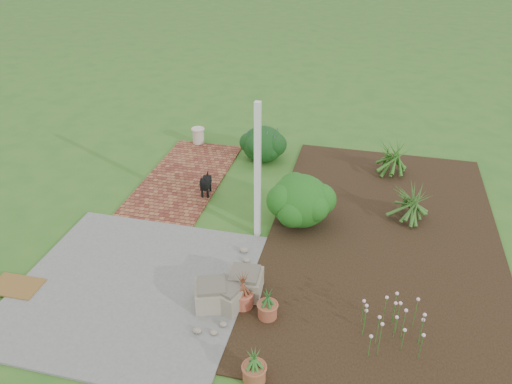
% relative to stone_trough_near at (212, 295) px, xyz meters
% --- Properties ---
extents(ground, '(80.00, 80.00, 0.00)m').
position_rel_stone_trough_near_xyz_m(ground, '(-0.08, 1.82, -0.20)').
color(ground, '#2F6720').
rests_on(ground, ground).
extents(concrete_patio, '(3.50, 3.50, 0.04)m').
position_rel_stone_trough_near_xyz_m(concrete_patio, '(-1.33, 0.07, -0.18)').
color(concrete_patio, slate).
rests_on(concrete_patio, ground).
extents(brick_path, '(1.60, 3.50, 0.04)m').
position_rel_stone_trough_near_xyz_m(brick_path, '(-1.78, 3.57, -0.18)').
color(brick_path, maroon).
rests_on(brick_path, ground).
extents(garden_bed, '(4.00, 7.00, 0.03)m').
position_rel_stone_trough_near_xyz_m(garden_bed, '(2.42, 2.32, -0.19)').
color(garden_bed, black).
rests_on(garden_bed, ground).
extents(veranda_post, '(0.10, 0.10, 2.50)m').
position_rel_stone_trough_near_xyz_m(veranda_post, '(0.22, 1.92, 1.05)').
color(veranda_post, white).
rests_on(veranda_post, ground).
extents(stone_trough_near, '(0.62, 0.62, 0.32)m').
position_rel_stone_trough_near_xyz_m(stone_trough_near, '(0.00, 0.00, 0.00)').
color(stone_trough_near, gray).
rests_on(stone_trough_near, concrete_patio).
extents(stone_trough_mid, '(0.60, 0.60, 0.31)m').
position_rel_stone_trough_near_xyz_m(stone_trough_mid, '(0.22, 0.05, -0.01)').
color(stone_trough_mid, gray).
rests_on(stone_trough_mid, concrete_patio).
extents(stone_trough_far, '(0.53, 0.53, 0.34)m').
position_rel_stone_trough_near_xyz_m(stone_trough_far, '(0.40, 0.36, 0.01)').
color(stone_trough_far, '#736856').
rests_on(stone_trough_far, concrete_patio).
extents(coir_doormat, '(0.77, 0.50, 0.02)m').
position_rel_stone_trough_near_xyz_m(coir_doormat, '(-3.06, -0.36, -0.15)').
color(coir_doormat, brown).
rests_on(coir_doormat, concrete_patio).
extents(black_dog, '(0.20, 0.54, 0.47)m').
position_rel_stone_trough_near_xyz_m(black_dog, '(-1.09, 2.95, 0.12)').
color(black_dog, black).
rests_on(black_dog, brick_path).
extents(cream_ceramic_urn, '(0.36, 0.36, 0.37)m').
position_rel_stone_trough_near_xyz_m(cream_ceramic_urn, '(-2.08, 5.30, 0.02)').
color(cream_ceramic_urn, beige).
rests_on(cream_ceramic_urn, brick_path).
extents(evergreen_shrub, '(1.31, 1.31, 0.94)m').
position_rel_stone_trough_near_xyz_m(evergreen_shrub, '(0.88, 2.48, 0.30)').
color(evergreen_shrub, '#154210').
rests_on(evergreen_shrub, garden_bed).
extents(agapanthus_clump_back, '(1.22, 1.22, 0.84)m').
position_rel_stone_trough_near_xyz_m(agapanthus_clump_back, '(2.82, 3.01, 0.25)').
color(agapanthus_clump_back, '#103C16').
rests_on(agapanthus_clump_back, garden_bed).
extents(agapanthus_clump_front, '(1.28, 1.28, 0.87)m').
position_rel_stone_trough_near_xyz_m(agapanthus_clump_front, '(2.49, 4.81, 0.26)').
color(agapanthus_clump_front, '#193D11').
rests_on(agapanthus_clump_front, garden_bed).
extents(pink_flower_patch, '(1.17, 1.17, 0.57)m').
position_rel_stone_trough_near_xyz_m(pink_flower_patch, '(2.54, -0.08, 0.11)').
color(pink_flower_patch, '#113D0F').
rests_on(pink_flower_patch, garden_bed).
extents(terracotta_pot_bronze, '(0.39, 0.39, 0.25)m').
position_rel_stone_trough_near_xyz_m(terracotta_pot_bronze, '(0.44, 0.09, -0.05)').
color(terracotta_pot_bronze, '#B7563E').
rests_on(terracotta_pot_bronze, garden_bed).
extents(terracotta_pot_small_left, '(0.30, 0.30, 0.23)m').
position_rel_stone_trough_near_xyz_m(terracotta_pot_small_left, '(0.84, -0.05, -0.06)').
color(terracotta_pot_small_left, '#974E33').
rests_on(terracotta_pot_small_left, garden_bed).
extents(terracotta_pot_small_right, '(0.36, 0.36, 0.24)m').
position_rel_stone_trough_near_xyz_m(terracotta_pot_small_right, '(0.92, -1.16, -0.05)').
color(terracotta_pot_small_right, brown).
rests_on(terracotta_pot_small_right, garden_bed).
extents(purple_flowering_bush, '(1.02, 1.02, 0.81)m').
position_rel_stone_trough_near_xyz_m(purple_flowering_bush, '(-0.36, 4.87, 0.20)').
color(purple_flowering_bush, black).
rests_on(purple_flowering_bush, ground).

